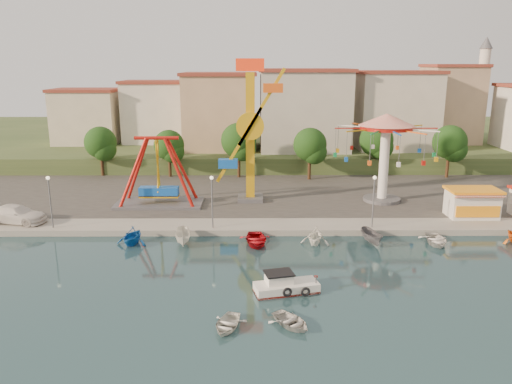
{
  "coord_description": "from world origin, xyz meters",
  "views": [
    {
      "loc": [
        -3.91,
        -34.57,
        16.54
      ],
      "look_at": [
        -3.65,
        14.0,
        4.0
      ],
      "focal_mm": 35.0,
      "sensor_mm": 36.0,
      "label": 1
    }
  ],
  "objects_px": {
    "kamikaze_tower": "(253,135)",
    "wave_swinger": "(386,138)",
    "cabin_motorboat": "(285,286)",
    "pirate_ship_ride": "(158,173)",
    "van": "(16,214)",
    "rowboat_a": "(291,321)"
  },
  "relations": [
    {
      "from": "wave_swinger",
      "to": "rowboat_a",
      "type": "relative_size",
      "value": 3.75
    },
    {
      "from": "cabin_motorboat",
      "to": "van",
      "type": "bearing_deg",
      "value": 137.04
    },
    {
      "from": "wave_swinger",
      "to": "rowboat_a",
      "type": "height_order",
      "value": "wave_swinger"
    },
    {
      "from": "pirate_ship_ride",
      "to": "cabin_motorboat",
      "type": "height_order",
      "value": "pirate_ship_ride"
    },
    {
      "from": "pirate_ship_ride",
      "to": "rowboat_a",
      "type": "height_order",
      "value": "pirate_ship_ride"
    },
    {
      "from": "pirate_ship_ride",
      "to": "wave_swinger",
      "type": "relative_size",
      "value": 0.86
    },
    {
      "from": "pirate_ship_ride",
      "to": "cabin_motorboat",
      "type": "relative_size",
      "value": 1.99
    },
    {
      "from": "kamikaze_tower",
      "to": "wave_swinger",
      "type": "distance_m",
      "value": 15.45
    },
    {
      "from": "pirate_ship_ride",
      "to": "kamikaze_tower",
      "type": "xyz_separation_m",
      "value": [
        10.85,
        1.55,
        4.14
      ]
    },
    {
      "from": "pirate_ship_ride",
      "to": "rowboat_a",
      "type": "distance_m",
      "value": 30.23
    },
    {
      "from": "pirate_ship_ride",
      "to": "rowboat_a",
      "type": "bearing_deg",
      "value": -63.46
    },
    {
      "from": "cabin_motorboat",
      "to": "rowboat_a",
      "type": "xyz_separation_m",
      "value": [
        0.1,
        -5.0,
        -0.13
      ]
    },
    {
      "from": "pirate_ship_ride",
      "to": "kamikaze_tower",
      "type": "relative_size",
      "value": 0.61
    },
    {
      "from": "kamikaze_tower",
      "to": "cabin_motorboat",
      "type": "distance_m",
      "value": 24.83
    },
    {
      "from": "pirate_ship_ride",
      "to": "kamikaze_tower",
      "type": "bearing_deg",
      "value": 8.13
    },
    {
      "from": "kamikaze_tower",
      "to": "cabin_motorboat",
      "type": "xyz_separation_m",
      "value": [
        2.43,
        -23.35,
        -8.09
      ]
    },
    {
      "from": "cabin_motorboat",
      "to": "rowboat_a",
      "type": "distance_m",
      "value": 5.0
    },
    {
      "from": "kamikaze_tower",
      "to": "wave_swinger",
      "type": "bearing_deg",
      "value": -0.46
    },
    {
      "from": "pirate_ship_ride",
      "to": "wave_swinger",
      "type": "xyz_separation_m",
      "value": [
        26.29,
        1.43,
        3.8
      ]
    },
    {
      "from": "pirate_ship_ride",
      "to": "cabin_motorboat",
      "type": "distance_m",
      "value": 25.83
    },
    {
      "from": "pirate_ship_ride",
      "to": "kamikaze_tower",
      "type": "distance_m",
      "value": 11.72
    },
    {
      "from": "van",
      "to": "cabin_motorboat",
      "type": "bearing_deg",
      "value": -106.65
    }
  ]
}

